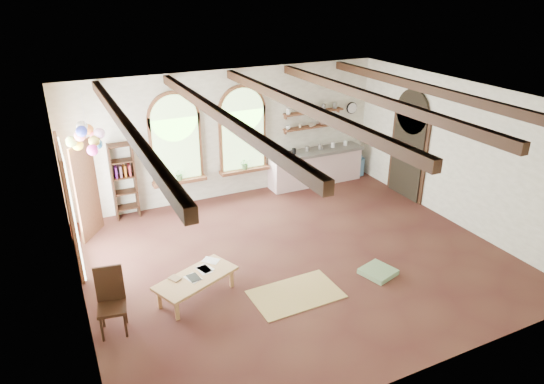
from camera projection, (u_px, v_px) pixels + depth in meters
floor at (296, 257)px, 9.75m from camera, size 8.00×8.00×0.00m
ceiling_beams at (299, 105)px, 8.51m from camera, size 6.20×6.80×0.18m
window_left at (176, 142)px, 11.37m from camera, size 1.30×0.28×2.20m
window_right at (243, 133)px, 12.04m from camera, size 1.30×0.28×2.20m
left_doorway at (69, 207)px, 9.21m from camera, size 0.10×1.90×2.50m
right_doorway at (407, 155)px, 12.11m from camera, size 0.10×1.30×2.40m
kitchen_counter at (315, 167)px, 13.11m from camera, size 2.68×0.62×0.94m
wall_shelf_lower at (313, 127)px, 12.83m from camera, size 1.70×0.24×0.04m
wall_shelf_upper at (314, 112)px, 12.67m from camera, size 1.70×0.24×0.04m
wall_clock at (352, 108)px, 13.24m from camera, size 0.32×0.04×0.32m
bookshelf at (124, 181)px, 11.06m from camera, size 0.53×0.32×1.80m
coffee_table at (196, 279)px, 8.39m from camera, size 1.59×1.17×0.41m
side_chair at (113, 314)px, 7.59m from camera, size 0.50×0.50×1.09m
floor_mat at (296, 294)px, 8.59m from camera, size 1.58×0.99×0.02m
floor_cushion at (378, 272)px, 9.17m from camera, size 0.70×0.70×0.10m
water_jug_a at (359, 166)px, 13.77m from camera, size 0.32×0.32×0.62m
water_jug_b at (359, 166)px, 13.77m from camera, size 0.32×0.32×0.63m
balloon_cluster at (87, 138)px, 9.31m from camera, size 0.74×0.81×1.14m
table_book at (171, 280)px, 8.25m from camera, size 0.25×0.27×0.02m
tablet at (194, 278)px, 8.34m from camera, size 0.21×0.28×0.01m
potted_plant_left at (180, 174)px, 11.60m from camera, size 0.27×0.23×0.30m
potted_plant_right at (245, 163)px, 12.27m from camera, size 0.27×0.23×0.30m
shelf_cup_a at (288, 127)px, 12.51m from camera, size 0.12×0.10×0.10m
shelf_cup_b at (300, 126)px, 12.65m from camera, size 0.10×0.10×0.09m
shelf_bowl_a at (312, 125)px, 12.79m from camera, size 0.22×0.22×0.05m
shelf_bowl_b at (323, 123)px, 12.93m from camera, size 0.20×0.20×0.06m
shelf_vase at (334, 119)px, 13.04m from camera, size 0.18×0.18×0.19m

